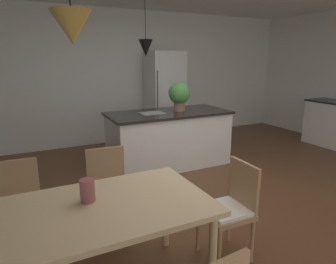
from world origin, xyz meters
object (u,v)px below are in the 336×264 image
Objects in this scene: refrigerator at (165,97)px; vase_on_dining_table at (87,190)px; dining_table at (81,220)px; chair_far_right at (109,189)px; chair_kitchen_end at (230,207)px; chair_far_left at (18,207)px; potted_plant_on_island at (179,95)px; kitchen_island at (169,138)px.

vase_on_dining_table is at bearing -123.09° from refrigerator.
vase_on_dining_table reaches higher than dining_table.
chair_far_right and chair_kitchen_end have the same top height.
refrigerator is (2.06, 2.95, 0.47)m from chair_far_right.
chair_far_left is 4.14m from refrigerator.
dining_table is 2.07× the size of chair_kitchen_end.
chair_far_left is 0.94m from vase_on_dining_table.
refrigerator reaches higher than chair_far_right.
potted_plant_on_island is (0.76, 2.34, 0.70)m from chair_kitchen_end.
vase_on_dining_table is (-1.96, -2.23, -0.33)m from potted_plant_on_island.
dining_table is at bearing -123.14° from refrigerator.
kitchen_island is 0.73m from potted_plant_on_island.
dining_table is at bearing 179.92° from chair_kitchen_end.
chair_far_left is 2.70m from kitchen_island.
potted_plant_on_island reaches higher than kitchen_island.
chair_far_right is 0.44× the size of kitchen_island.
chair_far_right is 0.87m from vase_on_dining_table.
chair_far_right is at bearing -124.89° from refrigerator.
potted_plant_on_island is (-0.43, -1.44, 0.23)m from refrigerator.
chair_far_left reaches higher than dining_table.
dining_table is 2.07× the size of chair_far_left.
chair_far_left is 0.44× the size of kitchen_island.
chair_far_right is 0.46× the size of refrigerator.
vase_on_dining_table is at bearing -128.39° from kitchen_island.
dining_table is 0.95× the size of refrigerator.
refrigerator is at bearing 66.53° from kitchen_island.
chair_far_left is 2.95m from potted_plant_on_island.
vase_on_dining_table is at bearing -131.29° from potted_plant_on_island.
dining_table is 3.14m from potted_plant_on_island.
chair_kitchen_end is 2.41m from kitchen_island.
chair_far_left is at bearing 153.56° from chair_kitchen_end.
kitchen_island is 2.87m from vase_on_dining_table.
dining_table is at bearing -124.48° from vase_on_dining_table.
potted_plant_on_island reaches higher than dining_table.
kitchen_island is 4.22× the size of potted_plant_on_island.
chair_far_left and chair_kitchen_end have the same top height.
chair_far_right is at bearing -0.01° from chair_far_left.
potted_plant_on_island is 2.85× the size of vase_on_dining_table.
chair_far_right is 3.63m from refrigerator.
dining_table is at bearing -128.22° from kitchen_island.
dining_table is 0.91× the size of kitchen_island.
chair_far_right is 1.00× the size of chair_kitchen_end.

